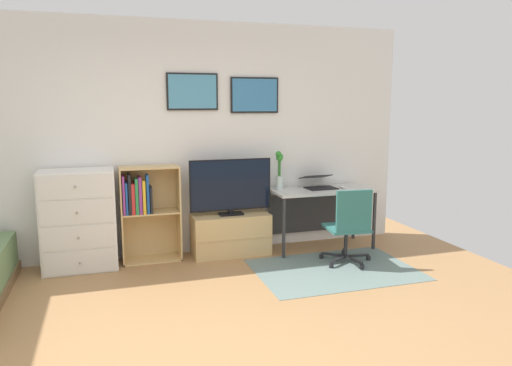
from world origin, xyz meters
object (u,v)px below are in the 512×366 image
Objects in this scene: laptop at (318,183)px; bamboo_vase at (279,169)px; dresser at (79,220)px; bookshelf at (144,206)px; television at (231,187)px; tv_stand at (231,234)px; desk at (319,199)px; computer_mouse at (342,187)px; office_chair at (349,225)px.

bamboo_vase reaches higher than laptop.
bookshelf is (0.69, 0.07, 0.09)m from dresser.
tv_stand is at bearing 90.00° from television.
television is at bearing -4.34° from bookshelf.
bookshelf reaches higher than desk.
dresser is at bearing 178.14° from laptop.
laptop is 3.91× the size of computer_mouse.
bookshelf is at bearing 176.29° from computer_mouse.
dresser is 2.66× the size of laptop.
bamboo_vase is (-0.49, 0.06, 0.18)m from laptop.
desk is (1.13, 0.02, -0.21)m from television.
office_chair is at bearing -20.73° from bookshelf.
computer_mouse reaches higher than desk.
television is 9.26× the size of computer_mouse.
dresser is 3.07m from computer_mouse.
laptop is at bearing 105.10° from desk.
laptop is at bearing 0.70° from tv_stand.
bamboo_vase is at bearing 171.30° from desk.
desk is at bearing -8.70° from bamboo_vase.
dresser is at bearing 171.51° from office_chair.
bamboo_vase is (1.61, 0.02, 0.35)m from bookshelf.
office_chair is 1.85× the size of bamboo_vase.
television is at bearing 153.78° from office_chair.
bookshelf is 0.88× the size of desk.
desk is 0.76m from office_chair.
bookshelf reaches higher than laptop.
desk is (2.11, -0.06, -0.03)m from bookshelf.
bookshelf is at bearing 175.66° from television.
laptop is (-0.00, 0.02, 0.20)m from desk.
office_chair is 1.11m from bamboo_vase.
dresser is 1.69m from television.
dresser is 1.70m from tv_stand.
bamboo_vase is at bearing 6.47° from tv_stand.
television is at bearing 176.73° from computer_mouse.
computer_mouse is 0.22× the size of bamboo_vase.
television is 0.78× the size of desk.
television reaches higher than dresser.
tv_stand is 2.23× the size of laptop.
bamboo_vase is at bearing 167.03° from computer_mouse.
office_chair is at bearing -88.28° from desk.
laptop is 0.53m from bamboo_vase.
bookshelf reaches higher than tv_stand.
dresser is 2.92m from office_chair.
desk is (1.13, -0.00, 0.36)m from tv_stand.
office_chair is 0.76m from computer_mouse.
bamboo_vase is (0.63, 0.09, 0.17)m from television.
laptop is 0.88× the size of bamboo_vase.
computer_mouse is (0.23, 0.65, 0.30)m from office_chair.
television is at bearing 179.38° from laptop.
bamboo_vase is (2.31, 0.09, 0.44)m from dresser.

